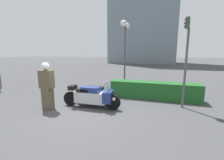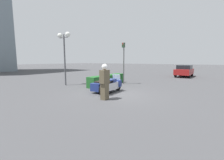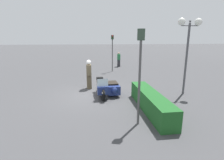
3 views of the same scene
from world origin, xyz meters
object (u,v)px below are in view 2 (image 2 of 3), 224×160
at_px(twin_lamp_post, 64,43).
at_px(officer_rider, 105,81).
at_px(hedge_bush_curbside, 107,80).
at_px(parked_car_background, 184,71).
at_px(traffic_light_near, 124,57).
at_px(police_motorcycle, 106,85).

bearing_deg(twin_lamp_post, officer_rider, -108.56).
bearing_deg(hedge_bush_curbside, parked_car_background, -21.78).
height_order(twin_lamp_post, traffic_light_near, twin_lamp_post).
height_order(police_motorcycle, traffic_light_near, traffic_light_near).
bearing_deg(twin_lamp_post, parked_car_background, -28.84).
bearing_deg(officer_rider, parked_car_background, 84.05).
distance_m(police_motorcycle, twin_lamp_post, 5.44).
bearing_deg(twin_lamp_post, hedge_bush_curbside, -52.89).
bearing_deg(officer_rider, twin_lamp_post, 161.41).
distance_m(twin_lamp_post, traffic_light_near, 5.08).
height_order(police_motorcycle, hedge_bush_curbside, police_motorcycle).
height_order(officer_rider, hedge_bush_curbside, officer_rider).
relative_size(officer_rider, traffic_light_near, 0.53).
height_order(police_motorcycle, officer_rider, officer_rider).
relative_size(hedge_bush_curbside, traffic_light_near, 1.19).
distance_m(police_motorcycle, officer_rider, 1.96).
bearing_deg(hedge_bush_curbside, traffic_light_near, -38.11).
bearing_deg(twin_lamp_post, police_motorcycle, -93.81).
xyz_separation_m(officer_rider, hedge_bush_curbside, (3.98, 2.78, -0.58)).
height_order(police_motorcycle, parked_car_background, parked_car_background).
relative_size(police_motorcycle, twin_lamp_post, 0.58).
relative_size(hedge_bush_curbside, parked_car_background, 1.04).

